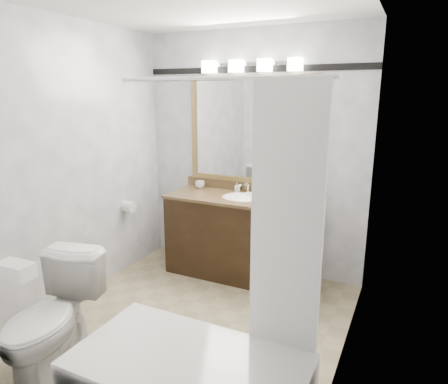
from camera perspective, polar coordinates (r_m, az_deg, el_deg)
The scene contains 14 objects.
room at distance 3.05m, azimuth -5.18°, elevation 2.13°, with size 2.42×2.62×2.52m.
vanity at distance 4.14m, azimuth 2.34°, elevation -6.22°, with size 1.53×0.58×0.97m.
mirror at distance 4.15m, azimuth 3.97°, elevation 8.80°, with size 1.40×0.04×1.10m.
vanity_light_bar at distance 4.09m, azimuth 3.82°, elevation 17.61°, with size 1.02×0.14×0.12m.
accent_stripe at distance 4.15m, azimuth 4.17°, elevation 17.09°, with size 2.40×0.01×0.06m, color black.
bathtub at distance 2.50m, azimuth -4.29°, elevation -25.63°, with size 1.30×0.75×1.96m.
tp_roll at distance 4.35m, azimuth -13.46°, elevation -2.05°, with size 0.12×0.12×0.11m, color white.
toilet at distance 3.03m, azimuth -23.52°, elevation -16.43°, with size 0.45×0.78×0.80m, color white.
tissue_box at distance 2.73m, azimuth -27.64°, elevation -9.86°, with size 0.23×0.12×0.09m, color white.
coffee_maker at distance 3.72m, azimuth 10.85°, elevation 0.42°, with size 0.17×0.21×0.32m.
cup_left at distance 4.41m, azimuth -3.45°, elevation 1.10°, with size 0.10×0.10×0.08m, color white.
soap_bottle_a at distance 4.23m, azimuth 1.85°, elevation 0.68°, with size 0.05×0.05×0.10m, color white.
soap_bottle_b at distance 4.09m, azimuth 5.46°, elevation -0.01°, with size 0.06×0.06×0.08m, color white.
soap_bar at distance 4.10m, azimuth 3.72°, elevation -0.28°, with size 0.09×0.05×0.03m, color beige.
Camera 1 is at (1.54, -2.55, 1.87)m, focal length 32.00 mm.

